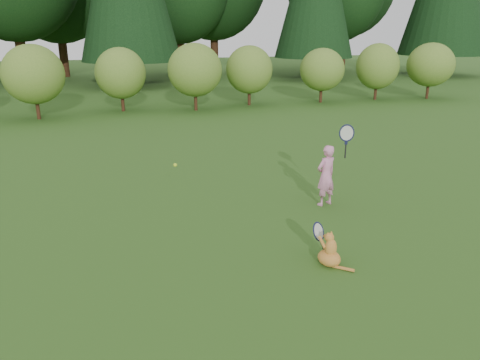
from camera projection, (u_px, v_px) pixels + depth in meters
name	position (u px, v px, depth m)	size (l,w,h in m)	color
ground	(242.00, 234.00, 7.98)	(100.00, 100.00, 0.00)	#1F5217
shrub_row	(152.00, 78.00, 19.41)	(28.00, 3.00, 2.80)	#4D7725
child	(327.00, 174.00, 9.11)	(0.70, 0.43, 1.82)	pink
cat	(329.00, 248.00, 6.87)	(0.50, 0.81, 0.70)	#B66E23
tennis_ball	(175.00, 165.00, 8.04)	(0.06, 0.06, 0.06)	#C0DC19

